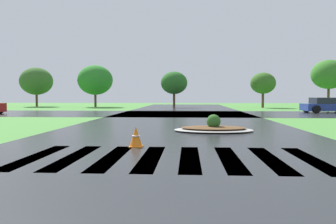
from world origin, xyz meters
The scene contains 7 objects.
asphalt_roadway centered at (0.00, 10.00, 0.00)m, with size 10.30×80.00×0.01m, color #232628.
asphalt_cross_road centered at (0.00, 23.45, 0.00)m, with size 90.00×9.27×0.01m, color #232628.
crosswalk_stripes centered at (0.00, 4.97, 0.00)m, with size 6.75×3.25×0.01m.
median_island centered at (1.42, 10.74, 0.13)m, with size 3.15×2.07×0.68m.
car_white_sedan centered at (11.88, 25.74, 0.58)m, with size 4.12×2.33×1.26m.
traffic_cone centered at (-1.04, 6.55, 0.27)m, with size 0.36×0.36×0.57m.
background_treeline centered at (-3.47, 38.03, 3.36)m, with size 40.24×6.39×5.64m.
Camera 1 is at (0.41, -2.59, 1.44)m, focal length 35.56 mm.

